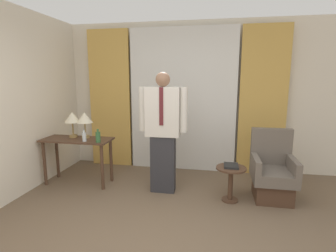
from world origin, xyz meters
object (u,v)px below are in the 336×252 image
(desk, at_px, (77,147))
(book, at_px, (231,166))
(side_table, at_px, (231,178))
(table_lamp_right, at_px, (85,119))
(person, at_px, (163,129))
(armchair, at_px, (272,174))
(bottle_by_lamp, at_px, (84,137))
(table_lamp_left, at_px, (72,118))
(bottle_near_edge, at_px, (98,137))

(desk, xyz_separation_m, book, (2.40, -0.18, -0.10))
(side_table, bearing_deg, table_lamp_right, 172.90)
(person, height_order, armchair, person)
(table_lamp_right, distance_m, bottle_by_lamp, 0.34)
(desk, bearing_deg, table_lamp_left, 142.04)
(bottle_near_edge, height_order, side_table, bottle_near_edge)
(armchair, height_order, book, armchair)
(table_lamp_right, height_order, armchair, table_lamp_right)
(person, relative_size, armchair, 1.83)
(bottle_by_lamp, height_order, armchair, armchair)
(person, bearing_deg, table_lamp_left, 174.99)
(table_lamp_left, xyz_separation_m, table_lamp_right, (0.22, 0.00, 0.00))
(bottle_near_edge, relative_size, person, 0.11)
(table_lamp_right, relative_size, person, 0.23)
(table_lamp_right, distance_m, armchair, 2.97)
(side_table, bearing_deg, armchair, 20.06)
(table_lamp_left, height_order, table_lamp_right, same)
(table_lamp_right, distance_m, side_table, 2.42)
(desk, relative_size, person, 0.62)
(armchair, bearing_deg, bottle_by_lamp, -176.83)
(table_lamp_left, bearing_deg, book, -6.01)
(bottle_by_lamp, relative_size, book, 0.79)
(desk, distance_m, side_table, 2.43)
(table_lamp_left, height_order, book, table_lamp_left)
(bottle_by_lamp, relative_size, person, 0.10)
(bottle_near_edge, height_order, armchair, armchair)
(desk, relative_size, side_table, 2.24)
(table_lamp_right, relative_size, armchair, 0.43)
(table_lamp_right, xyz_separation_m, side_table, (2.30, -0.29, -0.72))
(book, bearing_deg, side_table, -86.39)
(bottle_by_lamp, distance_m, book, 2.22)
(book, bearing_deg, bottle_near_edge, 179.12)
(bottle_near_edge, relative_size, book, 0.86)
(table_lamp_right, bearing_deg, table_lamp_left, 180.00)
(table_lamp_left, xyz_separation_m, side_table, (2.51, -0.29, -0.72))
(person, xyz_separation_m, side_table, (0.99, -0.15, -0.63))
(table_lamp_left, height_order, person, person)
(desk, xyz_separation_m, person, (1.42, -0.05, 0.35))
(table_lamp_left, relative_size, bottle_by_lamp, 2.27)
(bottle_by_lamp, xyz_separation_m, side_table, (2.20, -0.06, -0.48))
(bottle_by_lamp, height_order, side_table, bottle_by_lamp)
(table_lamp_left, distance_m, table_lamp_right, 0.22)
(desk, relative_size, table_lamp_right, 2.64)
(table_lamp_left, height_order, armchair, table_lamp_left)
(desk, height_order, armchair, armchair)
(book, bearing_deg, table_lamp_left, 173.99)
(armchair, distance_m, book, 0.64)
(table_lamp_right, bearing_deg, armchair, -1.43)
(person, height_order, side_table, person)
(armchair, height_order, side_table, armchair)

